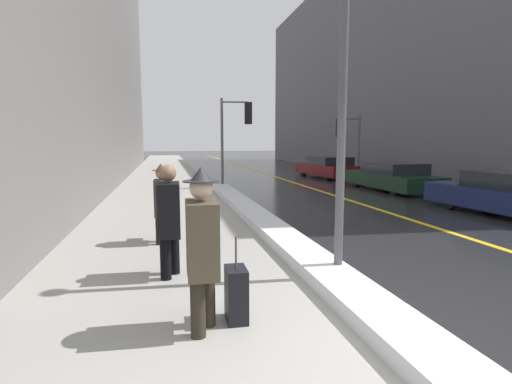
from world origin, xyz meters
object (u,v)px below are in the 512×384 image
object	(u,v)px
traffic_light_far	(346,134)
pedestrian_in_fedora	(202,244)
lamp_post	(343,58)
parked_car_maroon	(328,167)
parked_car_dark_green	(392,177)
pedestrian_with_shoulder_bag	(162,200)
traffic_light_near	(238,124)
pedestrian_in_glasses	(169,216)
rolling_suitcase	(236,295)

from	to	relation	value
traffic_light_far	pedestrian_in_fedora	distance (m)	16.90
lamp_post	parked_car_maroon	distance (m)	16.55
parked_car_dark_green	lamp_post	bearing A→B (deg)	144.30
lamp_post	pedestrian_in_fedora	bearing A→B (deg)	-149.43
pedestrian_in_fedora	pedestrian_with_shoulder_bag	xyz separation A→B (m)	(-0.42, 3.80, -0.09)
traffic_light_near	traffic_light_far	size ratio (longest dim) A/B	1.16
traffic_light_near	parked_car_maroon	size ratio (longest dim) A/B	0.80
traffic_light_near	traffic_light_far	world-z (taller)	traffic_light_near
pedestrian_with_shoulder_bag	parked_car_maroon	xyz separation A→B (m)	(8.73, 12.51, -0.28)
traffic_light_near	pedestrian_with_shoulder_bag	bearing A→B (deg)	-103.23
pedestrian_with_shoulder_bag	parked_car_dark_green	distance (m)	11.12
parked_car_maroon	traffic_light_near	bearing A→B (deg)	117.91
lamp_post	parked_car_dark_green	bearing A→B (deg)	54.78
lamp_post	pedestrian_in_glasses	bearing A→B (deg)	165.92
traffic_light_far	pedestrian_with_shoulder_bag	size ratio (longest dim) A/B	2.09
lamp_post	pedestrian_in_glasses	xyz separation A→B (m)	(-2.34, 0.59, -2.15)
pedestrian_in_glasses	parked_car_maroon	distance (m)	16.89
pedestrian_in_glasses	pedestrian_with_shoulder_bag	size ratio (longest dim) A/B	1.06
rolling_suitcase	traffic_light_far	bearing A→B (deg)	151.84
lamp_post	rolling_suitcase	world-z (taller)	lamp_post
traffic_light_near	rolling_suitcase	distance (m)	12.90
traffic_light_near	rolling_suitcase	xyz separation A→B (m)	(-2.31, -12.46, -2.39)
traffic_light_near	pedestrian_with_shoulder_bag	distance (m)	9.54
traffic_light_near	pedestrian_in_fedora	world-z (taller)	traffic_light_near
rolling_suitcase	pedestrian_in_fedora	bearing A→B (deg)	-64.91
pedestrian_with_shoulder_bag	parked_car_maroon	distance (m)	15.26
traffic_light_near	rolling_suitcase	bearing A→B (deg)	-94.37
traffic_light_far	parked_car_maroon	size ratio (longest dim) A/B	0.69
traffic_light_far	pedestrian_in_fedora	bearing A→B (deg)	56.86
pedestrian_with_shoulder_bag	traffic_light_far	bearing A→B (deg)	141.63
pedestrian_with_shoulder_bag	traffic_light_near	bearing A→B (deg)	161.90
parked_car_dark_green	pedestrian_in_fedora	bearing A→B (deg)	140.17
traffic_light_far	parked_car_dark_green	size ratio (longest dim) A/B	0.68
lamp_post	traffic_light_near	bearing A→B (deg)	86.75
traffic_light_far	rolling_suitcase	bearing A→B (deg)	57.69
traffic_light_near	rolling_suitcase	world-z (taller)	traffic_light_near
pedestrian_in_glasses	traffic_light_far	bearing A→B (deg)	146.69
traffic_light_near	parked_car_dark_green	xyz separation A→B (m)	(5.84, -2.23, -2.15)
pedestrian_in_fedora	pedestrian_in_glasses	distance (m)	1.82
traffic_light_far	parked_car_dark_green	xyz separation A→B (m)	(0.04, -4.16, -1.77)
lamp_post	pedestrian_with_shoulder_bag	size ratio (longest dim) A/B	3.33
traffic_light_near	parked_car_dark_green	world-z (taller)	traffic_light_near
pedestrian_in_fedora	traffic_light_far	bearing A→B (deg)	151.01
parked_car_dark_green	rolling_suitcase	xyz separation A→B (m)	(-8.15, -10.23, -0.24)
pedestrian_in_fedora	parked_car_dark_green	distance (m)	13.45
parked_car_dark_green	pedestrian_with_shoulder_bag	bearing A→B (deg)	125.93
traffic_light_far	pedestrian_in_fedora	world-z (taller)	traffic_light_far
pedestrian_in_fedora	pedestrian_with_shoulder_bag	distance (m)	3.82
pedestrian_in_fedora	rolling_suitcase	xyz separation A→B (m)	(0.37, 0.16, -0.63)
lamp_post	traffic_light_far	xyz separation A→B (m)	(6.45, 13.35, -0.75)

